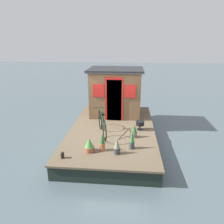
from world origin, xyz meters
TOP-DOWN VIEW (x-y plane):
  - ground_plane at (0.00, 0.00)m, footprint 60.00×60.00m
  - houseboat_deck at (0.00, 0.00)m, footprint 5.45×3.14m
  - houseboat_cabin at (1.61, 0.00)m, footprint 1.85×2.31m
  - bicycle at (-0.59, 0.31)m, footprint 1.67×0.62m
  - potted_plant_mint at (-0.75, -0.81)m, footprint 0.20×0.20m
  - potted_plant_succulent at (-1.76, 0.15)m, footprint 0.16×0.16m
  - potted_plant_sage at (-1.84, 0.53)m, footprint 0.30×0.30m
  - potted_plant_ivy at (-1.55, -0.73)m, footprint 0.16×0.16m
  - potted_plant_lavender at (-1.90, -0.30)m, footprint 0.19×0.19m
  - charcoal_grill at (-0.10, -1.03)m, footprint 0.31×0.31m
  - mooring_bollard at (-2.29, 1.22)m, footprint 0.11×0.11m

SIDE VIEW (x-z plane):
  - ground_plane at x=0.00m, z-range 0.00..0.00m
  - houseboat_deck at x=0.00m, z-range 0.00..0.52m
  - mooring_bollard at x=-2.29m, z-range 0.52..0.72m
  - potted_plant_sage at x=-1.84m, z-range 0.51..0.94m
  - potted_plant_mint at x=-0.75m, z-range 0.51..0.96m
  - potted_plant_lavender at x=-1.90m, z-range 0.51..1.01m
  - charcoal_grill at x=-0.10m, z-range 0.59..0.93m
  - potted_plant_succulent at x=-1.76m, z-range 0.50..1.08m
  - potted_plant_ivy at x=-1.55m, z-range 0.50..1.10m
  - bicycle at x=-0.59m, z-range 0.48..1.35m
  - houseboat_cabin at x=1.61m, z-range 0.53..2.56m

